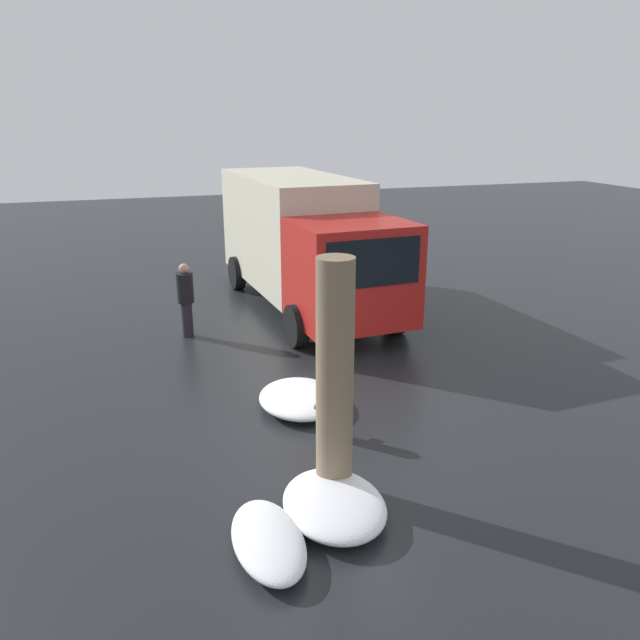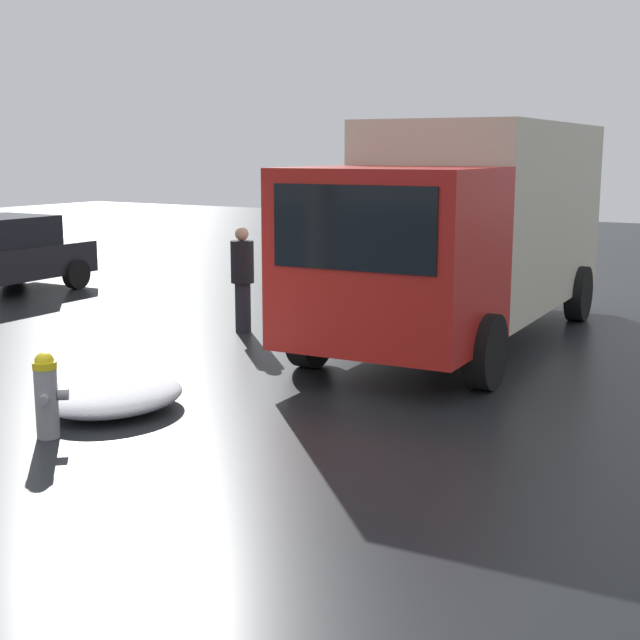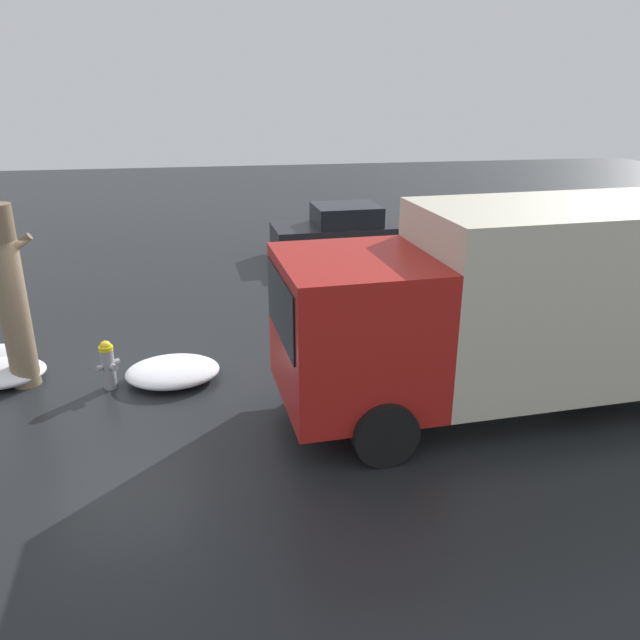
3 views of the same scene
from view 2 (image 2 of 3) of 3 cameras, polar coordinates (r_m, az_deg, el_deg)
The scene contains 5 objects.
ground_plane at distance 9.15m, azimuth -16.97°, elevation -7.20°, with size 60.00×60.00×0.00m, color black.
fire_hydrant at distance 9.03m, azimuth -17.09°, elevation -4.55°, with size 0.38×0.37×0.85m.
delivery_truck at distance 13.26m, azimuth 9.50°, elevation 6.11°, with size 7.50×2.96×3.16m.
pedestrian at distance 13.64m, azimuth -4.98°, elevation 2.87°, with size 0.35×0.35×1.62m.
snow_pile_by_hydrant at distance 9.87m, azimuth -13.02°, elevation -4.73°, with size 1.60×1.33×0.32m.
Camera 2 is at (-5.68, -6.63, 2.75)m, focal length 50.00 mm.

